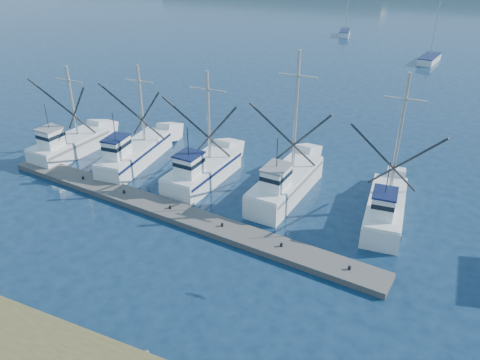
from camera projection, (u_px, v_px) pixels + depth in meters
name	position (u px, v px, depth m)	size (l,w,h in m)	color
ground	(213.00, 305.00, 22.84)	(500.00, 500.00, 0.00)	#0D233A
floating_dock	(170.00, 211.00, 30.23)	(28.40, 1.89, 0.38)	#5D5853
trawler_fleet	(205.00, 171.00, 33.67)	(27.94, 8.28, 9.72)	white
sailboat_near	(429.00, 59.00, 66.00)	(2.78, 5.92, 8.10)	white
sailboat_far	(345.00, 33.00, 83.59)	(2.38, 5.27, 8.10)	white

